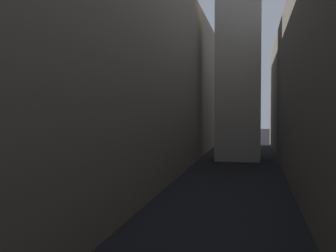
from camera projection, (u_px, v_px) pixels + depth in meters
ground_plane at (227, 189)px, 37.29m from camera, size 264.00×264.00×0.00m
building_block_left at (120, 68)px, 41.00m from camera, size 10.15×108.00×22.22m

